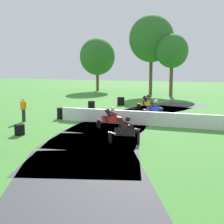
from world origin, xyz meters
TOP-DOWN VIEW (x-y plane):
  - ground_plane at (0.00, 0.00)m, footprint 120.00×120.00m
  - track_asphalt at (0.99, 0.04)m, footprint 8.87×28.71m
  - safety_barrier at (4.82, 0.22)m, footprint 17.66×1.09m
  - motorcycle_lead_yellow at (0.24, 6.79)m, footprint 1.71×0.89m
  - motorcycle_chase_blue at (1.76, 3.40)m, footprint 1.71×0.94m
  - motorcycle_trailing_red at (0.42, -1.92)m, footprint 1.68×0.83m
  - motorcycle_fourth_black at (2.47, -4.92)m, footprint 1.68×1.07m
  - tire_stack_near at (-3.14, 9.25)m, footprint 0.71×0.71m
  - tire_stack_mid_a at (-4.31, 5.02)m, footprint 0.59×0.59m
  - tire_stack_mid_b at (-4.39, 0.15)m, footprint 0.61×0.61m
  - tire_stack_far at (-3.69, -5.38)m, footprint 0.57×0.57m
  - track_marshal at (-6.17, -1.88)m, footprint 0.34×0.24m
  - tree_far_left at (-0.46, 20.59)m, footprint 4.11×4.11m
  - tree_far_right at (-12.99, 24.94)m, footprint 5.46×5.46m
  - tree_mid_rise at (-3.55, 21.95)m, footprint 6.00×6.00m

SIDE VIEW (x-z plane):
  - ground_plane at x=0.00m, z-range 0.00..0.00m
  - track_asphalt at x=0.99m, z-range 0.00..0.01m
  - tire_stack_far at x=-3.69m, z-range 0.00..0.60m
  - tire_stack_near at x=-3.14m, z-range 0.00..0.80m
  - tire_stack_mid_a at x=-4.31m, z-range 0.00..0.80m
  - tire_stack_mid_b at x=-4.39m, z-range 0.00..0.80m
  - safety_barrier at x=4.82m, z-range 0.00..0.90m
  - motorcycle_fourth_black at x=2.47m, z-range -0.08..1.35m
  - motorcycle_chase_blue at x=1.76m, z-range -0.07..1.35m
  - motorcycle_trailing_red at x=0.42m, z-range -0.07..1.36m
  - motorcycle_lead_yellow at x=0.24m, z-range -0.05..1.37m
  - track_marshal at x=-6.17m, z-range 0.00..1.63m
  - tree_far_right at x=-12.99m, z-range 1.22..9.43m
  - tree_far_left at x=-0.46m, z-range 1.77..9.71m
  - tree_mid_rise at x=-3.55m, z-range 2.17..12.84m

